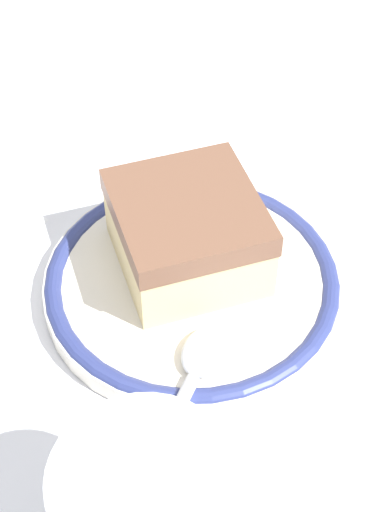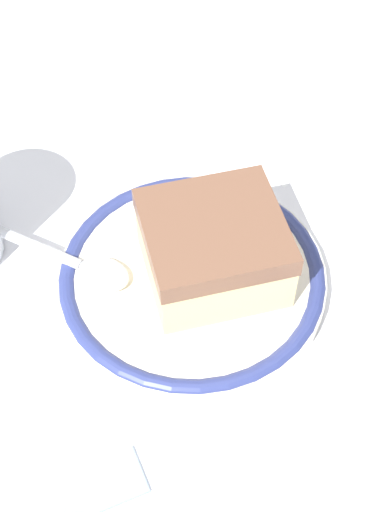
# 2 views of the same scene
# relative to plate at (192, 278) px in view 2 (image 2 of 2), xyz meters

# --- Properties ---
(ground_plane) EXTENTS (2.40, 2.40, 0.00)m
(ground_plane) POSITION_rel_plate_xyz_m (-0.01, -0.03, -0.01)
(ground_plane) COLOR #B7B2A8
(placemat) EXTENTS (0.50, 0.38, 0.00)m
(placemat) POSITION_rel_plate_xyz_m (-0.01, -0.03, -0.01)
(placemat) COLOR white
(placemat) RESTS_ON ground_plane
(plate) EXTENTS (0.18, 0.18, 0.02)m
(plate) POSITION_rel_plate_xyz_m (0.00, 0.00, 0.00)
(plate) COLOR silver
(plate) RESTS_ON placemat
(cake_slice) EXTENTS (0.12, 0.12, 0.05)m
(cake_slice) POSITION_rel_plate_xyz_m (-0.01, 0.01, 0.03)
(cake_slice) COLOR beige
(cake_slice) RESTS_ON plate
(spoon) EXTENTS (0.04, 0.15, 0.01)m
(spoon) POSITION_rel_plate_xyz_m (0.02, -0.08, 0.01)
(spoon) COLOR silver
(spoon) RESTS_ON plate
(napkin) EXTENTS (0.15, 0.15, 0.00)m
(napkin) POSITION_rel_plate_xyz_m (-0.19, 0.01, -0.01)
(napkin) COLOR white
(napkin) RESTS_ON placemat
(sugar_packet) EXTENTS (0.06, 0.06, 0.01)m
(sugar_packet) POSITION_rel_plate_xyz_m (0.15, -0.00, -0.01)
(sugar_packet) COLOR #8CB2E0
(sugar_packet) RESTS_ON placemat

